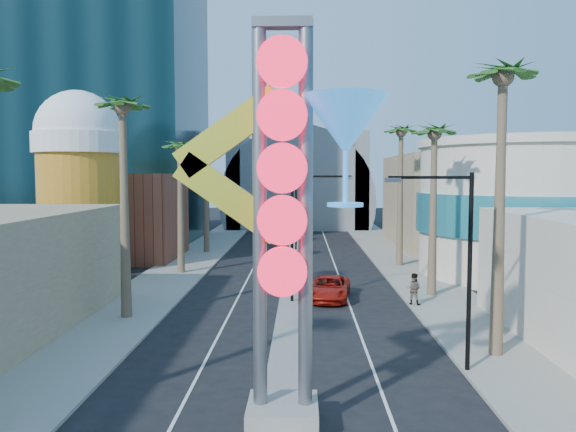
% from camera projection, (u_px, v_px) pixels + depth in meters
% --- Properties ---
extents(sidewalk_west, '(5.00, 100.00, 0.15)m').
position_uv_depth(sidewalk_west, '(188.00, 263.00, 49.68)').
color(sidewalk_west, gray).
rests_on(sidewalk_west, ground).
extents(sidewalk_east, '(5.00, 100.00, 0.15)m').
position_uv_depth(sidewalk_east, '(403.00, 264.00, 49.22)').
color(sidewalk_east, gray).
rests_on(sidewalk_east, ground).
extents(median, '(1.60, 84.00, 0.15)m').
position_uv_depth(median, '(295.00, 259.00, 52.44)').
color(median, gray).
rests_on(median, ground).
extents(hotel_tower, '(20.00, 20.00, 50.00)m').
position_uv_depth(hotel_tower, '(108.00, 27.00, 65.10)').
color(hotel_tower, black).
rests_on(hotel_tower, ground).
extents(brick_filler_west, '(10.00, 10.00, 8.00)m').
position_uv_depth(brick_filler_west, '(125.00, 216.00, 52.54)').
color(brick_filler_west, brown).
rests_on(brick_filler_west, ground).
extents(filler_east, '(10.00, 20.00, 10.00)m').
position_uv_depth(filler_east, '(442.00, 201.00, 61.67)').
color(filler_east, '#967E61').
rests_on(filler_east, ground).
extents(beer_mug, '(7.00, 7.00, 14.50)m').
position_uv_depth(beer_mug, '(79.00, 175.00, 44.31)').
color(beer_mug, '#AF6217').
rests_on(beer_mug, ground).
extents(turquoise_building, '(16.60, 16.60, 10.60)m').
position_uv_depth(turquoise_building, '(525.00, 209.00, 43.65)').
color(turquoise_building, beige).
rests_on(turquoise_building, ground).
extents(canopy, '(22.00, 16.00, 22.00)m').
position_uv_depth(canopy, '(298.00, 198.00, 86.03)').
color(canopy, slate).
rests_on(canopy, ground).
extents(neon_sign, '(6.53, 2.60, 12.55)m').
position_uv_depth(neon_sign, '(309.00, 195.00, 16.96)').
color(neon_sign, gray).
rests_on(neon_sign, ground).
extents(streetlight_0, '(3.79, 0.25, 8.00)m').
position_uv_depth(streetlight_0, '(301.00, 225.00, 34.13)').
color(streetlight_0, black).
rests_on(streetlight_0, ground).
extents(streetlight_1, '(3.79, 0.25, 8.00)m').
position_uv_depth(streetlight_1, '(291.00, 204.00, 58.09)').
color(streetlight_1, black).
rests_on(streetlight_1, ground).
extents(streetlight_2, '(3.45, 0.25, 8.00)m').
position_uv_depth(streetlight_2, '(458.00, 253.00, 22.02)').
color(streetlight_2, black).
rests_on(streetlight_2, ground).
extents(palm_1, '(2.40, 2.40, 12.70)m').
position_uv_depth(palm_1, '(122.00, 120.00, 29.94)').
color(palm_1, brown).
rests_on(palm_1, ground).
extents(palm_2, '(2.40, 2.40, 11.20)m').
position_uv_depth(palm_2, '(180.00, 155.00, 43.99)').
color(palm_2, brown).
rests_on(palm_2, ground).
extents(palm_3, '(2.40, 2.40, 11.20)m').
position_uv_depth(palm_3, '(206.00, 159.00, 55.96)').
color(palm_3, brown).
rests_on(palm_3, ground).
extents(palm_5, '(2.40, 2.40, 13.20)m').
position_uv_depth(palm_5, '(503.00, 94.00, 23.49)').
color(palm_5, brown).
rests_on(palm_5, ground).
extents(palm_6, '(2.40, 2.40, 11.70)m').
position_uv_depth(palm_6, '(434.00, 143.00, 35.55)').
color(palm_6, brown).
rests_on(palm_6, ground).
extents(palm_7, '(2.40, 2.40, 12.70)m').
position_uv_depth(palm_7, '(401.00, 140.00, 47.45)').
color(palm_7, brown).
rests_on(palm_7, ground).
extents(red_pickup, '(3.12, 5.54, 1.46)m').
position_uv_depth(red_pickup, '(329.00, 288.00, 35.56)').
color(red_pickup, '#B0170D').
rests_on(red_pickup, ground).
extents(pedestrian_a, '(0.70, 0.49, 1.81)m').
position_uv_depth(pedestrian_a, '(496.00, 318.00, 26.93)').
color(pedestrian_a, gray).
rests_on(pedestrian_a, sidewalk_east).
extents(pedestrian_b, '(1.14, 1.05, 1.89)m').
position_uv_depth(pedestrian_b, '(414.00, 289.00, 33.55)').
color(pedestrian_b, gray).
rests_on(pedestrian_b, sidewalk_east).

